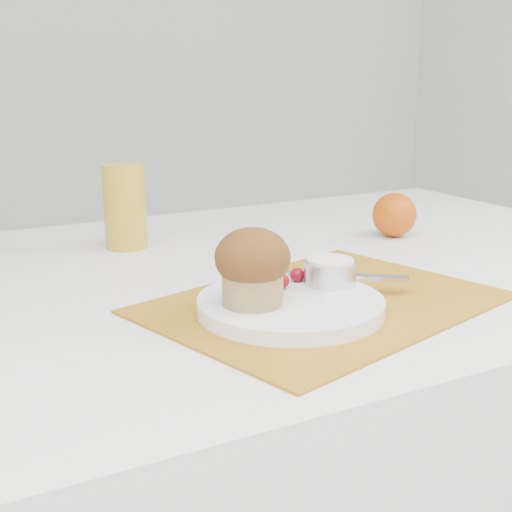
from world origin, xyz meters
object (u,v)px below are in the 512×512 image
table (278,498)px  muffin (253,266)px  plate (290,305)px  juice_glass (125,206)px  orange (394,215)px

table → muffin: bearing=-128.1°
table → plate: size_ratio=5.74×
juice_glass → muffin: (0.01, -0.38, -0.00)m
table → orange: bearing=12.9°
table → muffin: size_ratio=14.21×
table → plate: (-0.10, -0.19, 0.39)m
table → orange: size_ratio=16.80×
table → orange: (0.25, 0.06, 0.41)m
table → muffin: muffin is taller
plate → table: bearing=62.5°
table → juice_glass: bearing=128.8°
table → plate: plate is taller
plate → orange: (0.35, 0.24, 0.02)m
juice_glass → plate: bearing=-81.0°
plate → muffin: (-0.05, 0.00, 0.05)m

